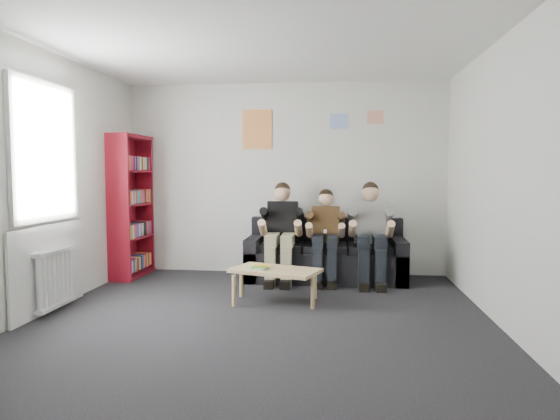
% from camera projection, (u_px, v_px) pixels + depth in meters
% --- Properties ---
extents(room_shell, '(5.00, 5.00, 5.00)m').
position_uv_depth(room_shell, '(258.00, 182.00, 4.63)').
color(room_shell, black).
rests_on(room_shell, ground).
extents(sofa, '(2.09, 0.85, 0.81)m').
position_uv_depth(sofa, '(326.00, 258.00, 6.72)').
color(sofa, black).
rests_on(sofa, ground).
extents(bookshelf, '(0.29, 0.88, 1.95)m').
position_uv_depth(bookshelf, '(132.00, 206.00, 6.88)').
color(bookshelf, maroon).
rests_on(bookshelf, ground).
extents(coffee_table, '(0.94, 0.52, 0.38)m').
position_uv_depth(coffee_table, '(276.00, 273.00, 5.50)').
color(coffee_table, tan).
rests_on(coffee_table, ground).
extents(game_cases, '(0.21, 0.18, 0.04)m').
position_uv_depth(game_cases, '(260.00, 267.00, 5.50)').
color(game_cases, silver).
rests_on(game_cases, coffee_table).
extents(person_left, '(0.41, 0.87, 1.31)m').
position_uv_depth(person_left, '(281.00, 233.00, 6.57)').
color(person_left, black).
rests_on(person_left, sofa).
extents(person_middle, '(0.36, 0.78, 1.22)m').
position_uv_depth(person_middle, '(325.00, 236.00, 6.51)').
color(person_middle, '#553A1C').
rests_on(person_middle, sofa).
extents(person_right, '(0.41, 0.88, 1.32)m').
position_uv_depth(person_right, '(371.00, 234.00, 6.43)').
color(person_right, white).
rests_on(person_right, sofa).
extents(radiator, '(0.10, 0.64, 0.60)m').
position_uv_depth(radiator, '(55.00, 278.00, 5.14)').
color(radiator, white).
rests_on(radiator, ground).
extents(window, '(0.05, 1.30, 2.36)m').
position_uv_depth(window, '(46.00, 213.00, 5.10)').
color(window, white).
rests_on(window, room_shell).
extents(poster_large, '(0.42, 0.01, 0.55)m').
position_uv_depth(poster_large, '(257.00, 129.00, 7.08)').
color(poster_large, '#DDBF4E').
rests_on(poster_large, room_shell).
extents(poster_blue, '(0.25, 0.01, 0.20)m').
position_uv_depth(poster_blue, '(339.00, 121.00, 6.95)').
color(poster_blue, '#4689F1').
rests_on(poster_blue, room_shell).
extents(poster_pink, '(0.22, 0.01, 0.18)m').
position_uv_depth(poster_pink, '(375.00, 117.00, 6.89)').
color(poster_pink, '#CC3FA5').
rests_on(poster_pink, room_shell).
extents(poster_sign, '(0.20, 0.01, 0.14)m').
position_uv_depth(poster_sign, '(216.00, 116.00, 7.14)').
color(poster_sign, silver).
rests_on(poster_sign, room_shell).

